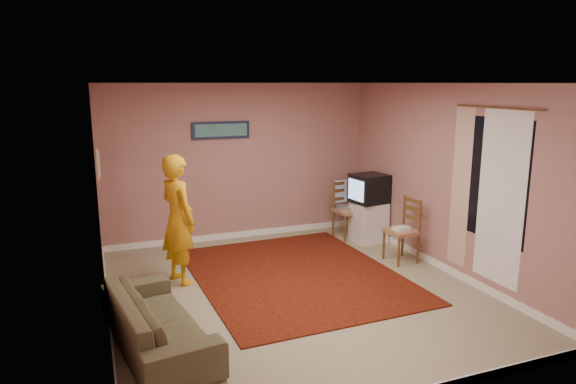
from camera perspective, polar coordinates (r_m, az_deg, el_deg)
name	(u,v)px	position (r m, az deg, el deg)	size (l,w,h in m)	color
ground	(294,291)	(6.67, 0.72, -10.93)	(5.00, 5.00, 0.00)	tan
wall_back	(239,162)	(8.61, -5.47, 3.30)	(4.50, 0.02, 2.60)	#9E6B67
wall_front	(414,254)	(4.14, 13.83, -6.68)	(4.50, 0.02, 2.60)	#9E6B67
wall_left	(100,207)	(5.84, -20.20, -1.60)	(0.02, 5.00, 2.60)	#9E6B67
wall_right	(446,179)	(7.40, 17.14, 1.37)	(0.02, 5.00, 2.60)	#9E6B67
ceiling	(295,83)	(6.14, 0.78, 12.02)	(4.50, 5.00, 0.02)	silver
baseboard_back	(241,234)	(8.88, -5.29, -4.71)	(4.50, 0.02, 0.10)	white
baseboard_left	(109,315)	(6.24, -19.25, -12.81)	(0.02, 5.00, 0.10)	white
baseboard_right	(440,265)	(7.71, 16.51, -7.80)	(0.02, 5.00, 0.10)	white
window	(494,180)	(6.70, 21.91, 1.26)	(0.01, 1.10, 1.50)	black
curtain_sheer	(501,199)	(6.62, 22.56, -0.68)	(0.01, 0.75, 2.10)	white
curtain_floral	(461,188)	(7.12, 18.62, 0.46)	(0.01, 0.35, 2.10)	#F3E4CF
curtain_rod	(497,107)	(6.57, 22.22, 8.70)	(0.02, 0.02, 1.40)	brown
picture_back	(221,130)	(8.43, -7.46, 6.84)	(0.95, 0.04, 0.28)	#141A39
picture_left	(98,163)	(7.37, -20.37, 3.08)	(0.04, 0.38, 0.42)	tan
area_rug	(296,275)	(7.17, 0.87, -9.15)	(2.64, 3.29, 0.02)	black
tv_cabinet	(368,222)	(8.69, 8.92, -3.26)	(0.52, 0.47, 0.66)	white
crt_tv	(369,189)	(8.55, 9.02, 0.39)	(0.61, 0.56, 0.47)	black
chair_a	(349,204)	(8.75, 6.76, -1.33)	(0.49, 0.47, 0.52)	#B07F55
dvd_player	(349,208)	(8.77, 6.75, -1.73)	(0.38, 0.27, 0.07)	#AEAFB3
blue_throw	(344,191)	(8.88, 6.22, 0.13)	(0.36, 0.05, 0.38)	#96B1F6
chair_b	(402,224)	(7.72, 12.53, -3.44)	(0.44, 0.45, 0.52)	#B07F55
game_console	(402,228)	(7.74, 12.51, -3.95)	(0.22, 0.16, 0.04)	white
sofa	(157,320)	(5.45, -14.34, -13.61)	(1.90, 0.74, 0.56)	brown
person	(178,219)	(6.85, -12.10, -2.99)	(0.63, 0.41, 1.72)	orange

